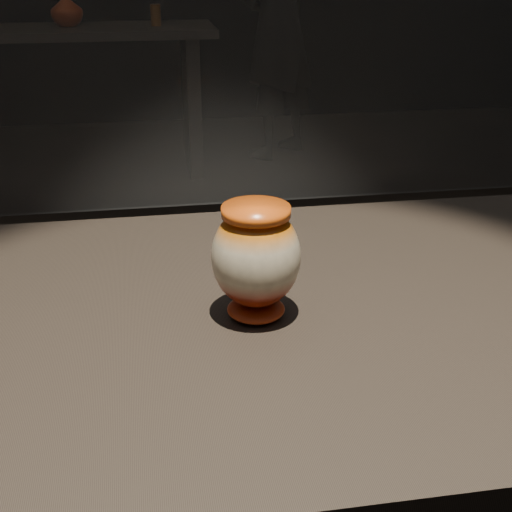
# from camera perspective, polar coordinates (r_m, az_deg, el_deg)

# --- Properties ---
(display_plinth) EXTENTS (2.00, 0.80, 0.90)m
(display_plinth) POSITION_cam_1_polar(r_m,az_deg,el_deg) (1.17, -3.51, -16.19)
(display_plinth) COLOR black
(display_plinth) RESTS_ON ground
(main_vase) EXTENTS (0.14, 0.14, 0.16)m
(main_vase) POSITION_cam_1_polar(r_m,az_deg,el_deg) (0.96, 0.00, -0.16)
(main_vase) COLOR maroon
(main_vase) RESTS_ON display_plinth
(back_shelf) EXTENTS (2.00, 0.60, 0.90)m
(back_shelf) POSITION_cam_1_polar(r_m,az_deg,el_deg) (4.62, -16.16, 13.89)
(back_shelf) COLOR black
(back_shelf) RESTS_ON ground
(back_vase_mid) EXTENTS (0.25, 0.25, 0.20)m
(back_vase_mid) POSITION_cam_1_polar(r_m,az_deg,el_deg) (4.60, -14.92, 18.55)
(back_vase_mid) COLOR maroon
(back_vase_mid) RESTS_ON back_shelf
(back_vase_right) EXTENTS (0.06, 0.06, 0.12)m
(back_vase_right) POSITION_cam_1_polar(r_m,az_deg,el_deg) (4.53, -8.03, 18.55)
(back_vase_right) COLOR brown
(back_vase_right) RESTS_ON back_shelf
(visitor) EXTENTS (0.75, 0.74, 1.75)m
(visitor) POSITION_cam_1_polar(r_m,az_deg,el_deg) (4.88, 1.78, 18.15)
(visitor) COLOR black
(visitor) RESTS_ON ground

